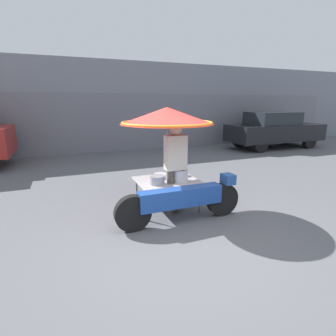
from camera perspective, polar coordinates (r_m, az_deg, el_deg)
ground_plane at (r=4.18m, az=3.01°, el=-15.07°), size 36.00×36.00×0.00m
shopfront_building at (r=12.16m, az=-14.79°, el=12.74°), size 28.00×2.06×3.69m
vendor_motorcycle_cart at (r=4.76m, az=0.32°, el=6.96°), size 2.29×1.70×1.95m
vendor_person at (r=4.79m, az=1.63°, el=1.07°), size 0.38×0.23×1.70m
parked_car at (r=12.89m, az=22.14°, el=7.75°), size 4.45×1.65×1.61m
potted_plant at (r=15.67m, az=25.16°, el=7.34°), size 0.81×0.81×0.98m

